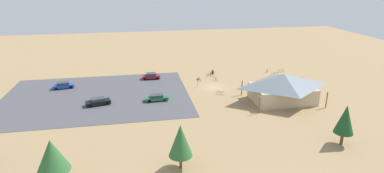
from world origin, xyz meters
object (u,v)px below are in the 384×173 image
bicycle_black_by_bin (212,74)px  visitor_crossing_yard (270,79)px  bicycle_teal_back_row (209,75)px  car_black_end_stall (98,102)px  pine_far_west (345,120)px  bicycle_green_near_sign (242,87)px  bicycle_blue_yard_right (220,93)px  pine_east (180,141)px  bike_pavilion (283,86)px  car_maroon_second_row (151,76)px  bicycle_orange_lone_east (216,79)px  bicycle_purple_edge_north (274,74)px  car_blue_by_curb (63,85)px  car_green_inner_stall (157,98)px  trash_bin (213,72)px  bicycle_white_lone_west (267,71)px  bicycle_silver_yard_center (281,71)px  pine_midwest (52,155)px  lot_sign (198,81)px  bicycle_red_edge_south (199,79)px  visitor_near_lot (285,80)px

bicycle_black_by_bin → visitor_crossing_yard: bearing=143.6°
bicycle_teal_back_row → car_black_end_stall: bearing=28.6°
pine_far_west → car_black_end_stall: (36.92, -22.38, -3.31)m
bicycle_black_by_bin → bicycle_green_near_sign: size_ratio=1.12×
bicycle_blue_yard_right → pine_east: bearing=64.0°
pine_east → bicycle_blue_yard_right: size_ratio=4.36×
bike_pavilion → pine_east: 30.45m
pine_east → car_maroon_second_row: (1.38, -38.78, -3.27)m
pine_east → bicycle_orange_lone_east: size_ratio=3.69×
pine_far_west → bicycle_purple_edge_north: size_ratio=3.50×
car_blue_by_curb → visitor_crossing_yard: (-46.93, 5.01, 0.19)m
bike_pavilion → car_green_inner_stall: 25.18m
bicycle_orange_lone_east → bicycle_teal_back_row: bearing=-76.5°
car_blue_by_curb → car_green_inner_stall: bearing=150.4°
trash_bin → bicycle_white_lone_west: trash_bin is taller
pine_east → bicycle_silver_yard_center: pine_east is taller
pine_far_west → bicycle_purple_edge_north: pine_far_west is taller
bicycle_white_lone_west → bicycle_teal_back_row: bicycle_white_lone_west is taller
visitor_crossing_yard → pine_midwest: bearing=37.4°
bicycle_silver_yard_center → lot_sign: bearing=17.7°
bicycle_blue_yard_right → bicycle_black_by_bin: bearing=-96.6°
bicycle_blue_yard_right → car_blue_by_curb: 34.87m
pine_midwest → car_maroon_second_row: (-13.75, -39.67, -3.37)m
bicycle_red_edge_south → visitor_near_lot: bearing=164.4°
pine_east → car_black_end_stall: pine_east is taller
bicycle_white_lone_west → car_maroon_second_row: car_maroon_second_row is taller
visitor_crossing_yard → car_black_end_stall: bearing=9.5°
bike_pavilion → car_maroon_second_row: bearing=-37.9°
car_maroon_second_row → pine_east: bearing=92.0°
bicycle_silver_yard_center → bicycle_blue_yard_right: bicycle_silver_yard_center is taller
bicycle_teal_back_row → bicycle_purple_edge_north: bearing=173.5°
pine_east → car_green_inner_stall: 24.46m
car_green_inner_stall → bicycle_orange_lone_east: bearing=-145.2°
bike_pavilion → lot_sign: size_ratio=6.27×
car_maroon_second_row → bicycle_purple_edge_north: bearing=174.9°
bicycle_red_edge_south → bicycle_green_near_sign: (-8.12, 7.17, 0.01)m
car_green_inner_stall → pine_midwest: bearing=61.0°
car_maroon_second_row → visitor_near_lot: size_ratio=2.54×
bicycle_white_lone_west → car_black_end_stall: size_ratio=0.30×
bicycle_purple_edge_north → car_black_end_stall: 43.68m
pine_midwest → bicycle_purple_edge_north: (-44.60, -36.93, -3.75)m
bicycle_white_lone_west → bicycle_black_by_bin: 14.86m
trash_bin → bicycle_silver_yard_center: bearing=173.1°
car_blue_by_curb → car_maroon_second_row: bearing=-170.5°
lot_sign → bicycle_teal_back_row: size_ratio=1.25×
bicycle_purple_edge_north → pine_east: bearing=50.7°
bicycle_red_edge_south → bicycle_silver_yard_center: 22.53m
bike_pavilion → bicycle_orange_lone_east: (9.65, -15.15, -2.75)m
pine_far_west → pine_midwest: bearing=3.7°
bicycle_silver_yard_center → visitor_crossing_yard: size_ratio=1.01×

